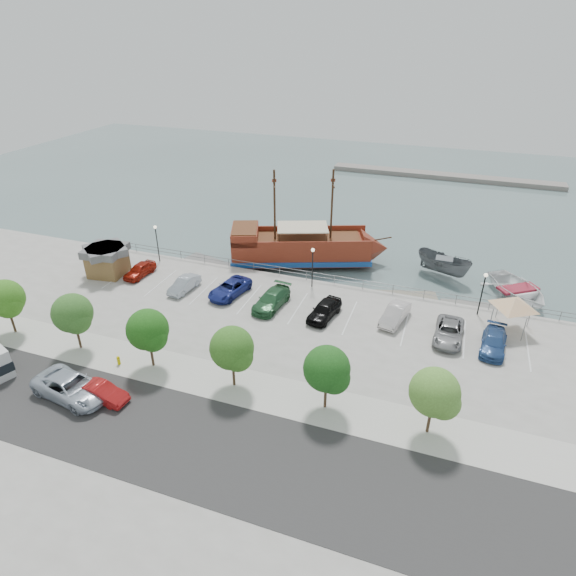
% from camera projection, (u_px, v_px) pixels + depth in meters
% --- Properties ---
extents(ground, '(160.00, 160.00, 0.00)m').
position_uv_depth(ground, '(291.00, 328.00, 44.29)').
color(ground, '#526565').
extents(land_slab, '(100.00, 58.00, 1.20)m').
position_uv_depth(land_slab, '(167.00, 520.00, 26.78)').
color(land_slab, gray).
rests_on(land_slab, ground).
extents(street, '(100.00, 8.00, 0.04)m').
position_uv_depth(street, '(209.00, 447.00, 30.61)').
color(street, '#302E2E').
rests_on(street, land_slab).
extents(sidewalk, '(100.00, 4.00, 0.05)m').
position_uv_depth(sidewalk, '(247.00, 388.00, 35.55)').
color(sidewalk, beige).
rests_on(sidewalk, land_slab).
extents(seawall_railing, '(50.00, 0.06, 1.00)m').
position_uv_depth(seawall_railing, '(316.00, 276.00, 49.98)').
color(seawall_railing, slate).
rests_on(seawall_railing, land_slab).
extents(far_shore, '(40.00, 3.00, 0.80)m').
position_uv_depth(far_shore, '(444.00, 176.00, 86.51)').
color(far_shore, gray).
rests_on(far_shore, ground).
extents(pirate_ship, '(18.53, 10.95, 11.53)m').
position_uv_depth(pirate_ship, '(312.00, 248.00, 55.21)').
color(pirate_ship, maroon).
rests_on(pirate_ship, ground).
extents(patrol_boat, '(6.79, 5.04, 2.47)m').
position_uv_depth(patrol_boat, '(443.00, 267.00, 52.64)').
color(patrol_boat, '#5A5D61').
rests_on(patrol_boat, ground).
extents(speedboat, '(8.60, 9.16, 1.54)m').
position_uv_depth(speedboat, '(517.00, 291.00, 48.76)').
color(speedboat, white).
rests_on(speedboat, ground).
extents(dock_west, '(7.57, 3.92, 0.42)m').
position_uv_depth(dock_west, '(213.00, 264.00, 55.49)').
color(dock_west, slate).
rests_on(dock_west, ground).
extents(dock_mid, '(6.42, 3.34, 0.35)m').
position_uv_depth(dock_mid, '(406.00, 296.00, 49.09)').
color(dock_mid, gray).
rests_on(dock_mid, ground).
extents(dock_east, '(6.64, 2.82, 0.37)m').
position_uv_depth(dock_east, '(475.00, 307.00, 47.14)').
color(dock_east, slate).
rests_on(dock_east, ground).
extents(shed, '(4.25, 4.25, 3.13)m').
position_uv_depth(shed, '(107.00, 260.00, 50.87)').
color(shed, brown).
rests_on(shed, land_slab).
extents(canopy_tent, '(5.24, 5.24, 3.60)m').
position_uv_depth(canopy_tent, '(516.00, 298.00, 40.92)').
color(canopy_tent, slate).
rests_on(canopy_tent, land_slab).
extents(street_van, '(6.37, 3.64, 1.67)m').
position_uv_depth(street_van, '(71.00, 387.00, 34.39)').
color(street_van, '#AEB9C8').
rests_on(street_van, street).
extents(street_sedan, '(4.03, 1.67, 1.30)m').
position_uv_depth(street_sedan, '(102.00, 392.00, 34.16)').
color(street_sedan, '#B41718').
rests_on(street_sedan, street).
extents(fire_hydrant, '(0.27, 0.27, 0.78)m').
position_uv_depth(fire_hydrant, '(118.00, 360.00, 37.80)').
color(fire_hydrant, '#C4B800').
rests_on(fire_hydrant, sidewalk).
extents(lamp_post_left, '(0.36, 0.36, 4.28)m').
position_uv_depth(lamp_post_left, '(156.00, 237.00, 52.99)').
color(lamp_post_left, black).
rests_on(lamp_post_left, land_slab).
extents(lamp_post_mid, '(0.36, 0.36, 4.28)m').
position_uv_depth(lamp_post_mid, '(313.00, 261.00, 47.73)').
color(lamp_post_mid, black).
rests_on(lamp_post_mid, land_slab).
extents(lamp_post_right, '(0.36, 0.36, 4.28)m').
position_uv_depth(lamp_post_right, '(483.00, 287.00, 43.06)').
color(lamp_post_right, black).
rests_on(lamp_post_right, land_slab).
extents(tree_a, '(3.30, 3.20, 5.00)m').
position_uv_depth(tree_a, '(6.00, 300.00, 40.28)').
color(tree_a, '#473321').
rests_on(tree_a, sidewalk).
extents(tree_b, '(3.30, 3.20, 5.00)m').
position_uv_depth(tree_b, '(73.00, 315.00, 38.23)').
color(tree_b, '#473321').
rests_on(tree_b, sidewalk).
extents(tree_c, '(3.30, 3.20, 5.00)m').
position_uv_depth(tree_c, '(149.00, 331.00, 36.19)').
color(tree_c, '#473321').
rests_on(tree_c, sidewalk).
extents(tree_d, '(3.30, 3.20, 5.00)m').
position_uv_depth(tree_d, '(233.00, 350.00, 34.15)').
color(tree_d, '#473321').
rests_on(tree_d, sidewalk).
extents(tree_e, '(3.30, 3.20, 5.00)m').
position_uv_depth(tree_e, '(328.00, 371.00, 32.10)').
color(tree_e, '#473321').
rests_on(tree_e, sidewalk).
extents(tree_f, '(3.30, 3.20, 5.00)m').
position_uv_depth(tree_f, '(437.00, 395.00, 30.06)').
color(tree_f, '#473321').
rests_on(tree_f, sidewalk).
extents(parked_car_a, '(1.95, 4.19, 1.39)m').
position_uv_depth(parked_car_a, '(140.00, 270.00, 50.92)').
color(parked_car_a, maroon).
rests_on(parked_car_a, land_slab).
extents(parked_car_b, '(1.85, 4.17, 1.33)m').
position_uv_depth(parked_car_b, '(184.00, 285.00, 48.16)').
color(parked_car_b, '#9EA8B3').
rests_on(parked_car_b, land_slab).
extents(parked_car_c, '(3.29, 5.43, 1.41)m').
position_uv_depth(parked_car_c, '(230.00, 288.00, 47.35)').
color(parked_car_c, navy).
rests_on(parked_car_c, land_slab).
extents(parked_car_d, '(2.68, 5.42, 1.51)m').
position_uv_depth(parked_car_d, '(271.00, 300.00, 45.36)').
color(parked_car_d, '#295E35').
rests_on(parked_car_d, land_slab).
extents(parked_car_e, '(2.67, 4.83, 1.56)m').
position_uv_depth(parked_car_e, '(324.00, 310.00, 43.71)').
color(parked_car_e, black).
rests_on(parked_car_e, land_slab).
extents(parked_car_f, '(2.47, 4.72, 1.48)m').
position_uv_depth(parked_car_f, '(395.00, 314.00, 43.12)').
color(parked_car_f, silver).
rests_on(parked_car_f, land_slab).
extents(parked_car_g, '(2.48, 5.10, 1.40)m').
position_uv_depth(parked_car_g, '(449.00, 332.00, 40.72)').
color(parked_car_g, gray).
rests_on(parked_car_g, land_slab).
extents(parked_car_h, '(2.38, 4.90, 1.37)m').
position_uv_depth(parked_car_h, '(494.00, 342.00, 39.45)').
color(parked_car_h, '#2B4C85').
rests_on(parked_car_h, land_slab).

